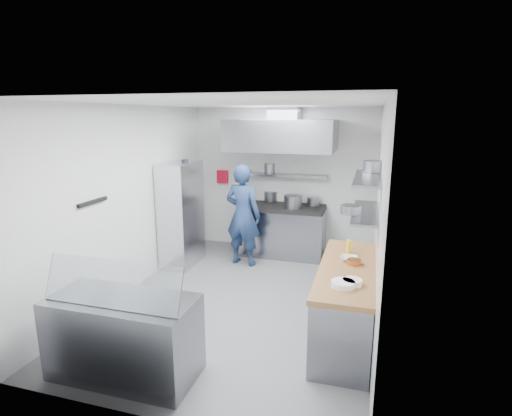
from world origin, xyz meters
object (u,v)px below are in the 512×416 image
(gas_range, at_px, (283,232))
(chef, at_px, (243,215))
(wire_rack, at_px, (181,214))
(display_case, at_px, (124,337))

(gas_range, relative_size, chef, 0.88)
(chef, relative_size, wire_rack, 0.99)
(gas_range, xyz_separation_m, wire_rack, (-1.63, -1.01, 0.48))
(chef, height_order, wire_rack, wire_rack)
(gas_range, relative_size, wire_rack, 0.86)
(display_case, bearing_deg, wire_rack, 105.78)
(gas_range, height_order, display_case, gas_range)
(gas_range, xyz_separation_m, chef, (-0.57, -0.71, 0.46))
(chef, bearing_deg, display_case, 96.27)
(gas_range, distance_m, chef, 1.02)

